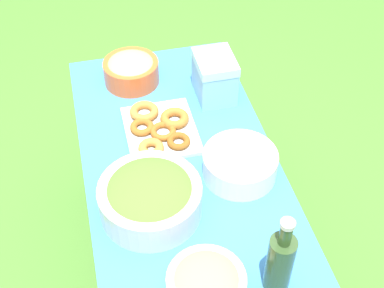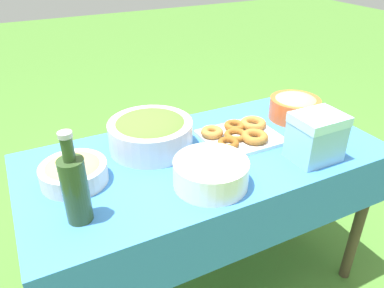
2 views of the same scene
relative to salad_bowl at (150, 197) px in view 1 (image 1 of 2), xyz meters
The scene contains 9 objects.
ground_plane 0.85m from the salad_bowl, 140.61° to the left, with size 14.00×14.00×0.00m, color #477A2D.
picnic_table 0.29m from the salad_bowl, 140.61° to the left, with size 1.45×0.70×0.75m.
salad_bowl is the anchor object (origin of this frame).
pasta_bowl 0.71m from the salad_bowl, behind, with size 0.23×0.23×0.12m.
donut_platter 0.39m from the salad_bowl, 164.74° to the left, with size 0.35×0.28×0.05m.
plate_stack 0.35m from the salad_bowl, 105.14° to the left, with size 0.26×0.26×0.10m.
olive_oil_bottle 0.48m from the salad_bowl, 40.99° to the left, with size 0.08×0.08×0.31m.
bread_bowl 0.35m from the salad_bowl, 17.36° to the left, with size 0.24×0.24×0.09m.
cooler_box 0.65m from the salad_bowl, 145.88° to the left, with size 0.19×0.15×0.19m.
Camera 1 is at (1.29, -0.27, 2.18)m, focal length 50.00 mm.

